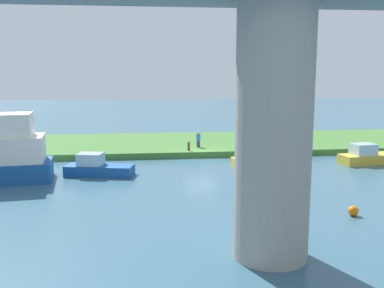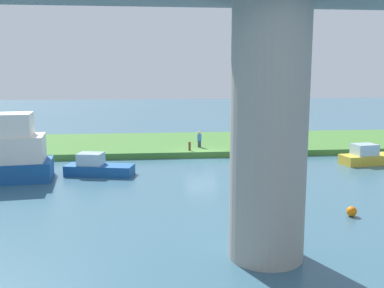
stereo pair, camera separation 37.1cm
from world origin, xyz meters
The scene contains 9 objects.
ground_plane centered at (0.00, 0.00, 0.00)m, with size 160.00×160.00×0.00m, color #386075.
grassy_bank centered at (0.00, -6.00, 0.25)m, with size 80.00×12.00×0.50m, color #427533.
bridge_pylon centered at (0.02, 19.63, 4.70)m, with size 2.81×2.81×9.41m, color #9E998E.
person_on_bank centered at (-0.12, -2.39, 1.20)m, with size 0.50×0.50×1.39m.
mooring_post centered at (0.89, -0.84, 0.86)m, with size 0.20×0.20×0.73m, color brown.
motorboat_red centered at (-12.45, 3.62, 0.56)m, with size 4.88×2.36×1.56m.
riverboat_paddlewheel centered at (7.79, 5.22, 0.54)m, with size 4.80×2.61×1.52m.
pontoon_yellow centered at (-3.82, 3.53, 0.49)m, with size 4.22×1.80×1.37m.
marker_buoy centered at (-5.42, 15.41, 0.25)m, with size 0.50×0.50×0.50m, color orange.
Camera 1 is at (4.83, 35.21, 6.96)m, focal length 41.54 mm.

